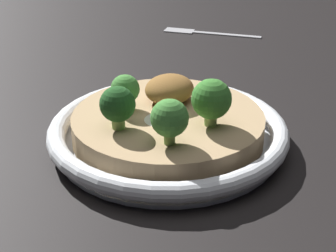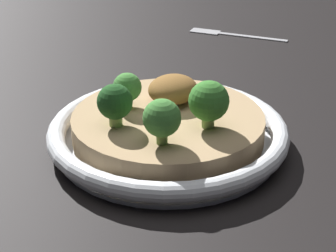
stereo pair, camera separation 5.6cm
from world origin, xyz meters
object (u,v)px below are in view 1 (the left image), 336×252
at_px(risotto_bowl, 168,130).
at_px(broccoli_front, 210,101).
at_px(broccoli_back, 125,90).
at_px(fork_utensil, 201,32).
at_px(broccoli_left, 118,105).
at_px(broccoli_front_left, 170,119).

bearing_deg(risotto_bowl, broccoli_front, -93.94).
bearing_deg(broccoli_back, fork_utensil, 14.24).
bearing_deg(broccoli_left, broccoli_front, -58.38).
height_order(risotto_bowl, broccoli_front, broccoli_front).
xyz_separation_m(risotto_bowl, broccoli_back, (-0.01, 0.05, 0.04)).
xyz_separation_m(broccoli_left, broccoli_front, (0.05, -0.08, 0.00)).
bearing_deg(broccoli_back, risotto_bowl, -77.62).
distance_m(broccoli_front, fork_utensil, 0.45).
bearing_deg(broccoli_front, broccoli_front_left, 161.35).
bearing_deg(broccoli_front_left, fork_utensil, 22.05).
xyz_separation_m(broccoli_front, fork_utensil, (0.40, 0.20, -0.06)).
distance_m(broccoli_left, broccoli_front_left, 0.06).
bearing_deg(broccoli_back, broccoli_front, -85.94).
bearing_deg(broccoli_front_left, broccoli_left, 86.73).
relative_size(broccoli_left, broccoli_front, 0.90).
distance_m(risotto_bowl, broccoli_front_left, 0.08).
height_order(broccoli_left, broccoli_front, broccoli_front).
xyz_separation_m(broccoli_back, broccoli_front, (0.01, -0.10, 0.01)).
xyz_separation_m(broccoli_back, broccoli_front_left, (-0.05, -0.08, 0.00)).
relative_size(broccoli_back, broccoli_front, 0.79).
relative_size(risotto_bowl, broccoli_back, 6.64).
bearing_deg(fork_utensil, broccoli_left, 92.23).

